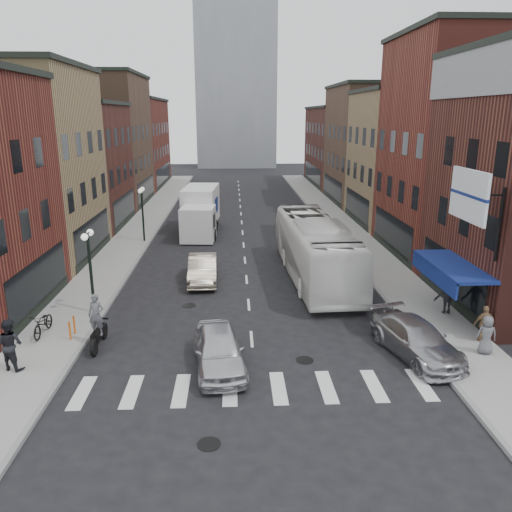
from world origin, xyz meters
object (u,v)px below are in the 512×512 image
Objects in this scene: billboard_sign at (471,197)px; bike_rack at (72,328)px; transit_bus at (315,249)px; ped_right_c at (487,335)px; streetlamp_near at (89,257)px; sedan_left_far at (203,269)px; ped_left_solo at (10,344)px; streetlamp_far at (142,204)px; parked_bicycle at (43,323)px; sedan_left_near at (219,350)px; ped_right_a at (447,295)px; curb_car at (416,340)px; motorcycle_rider at (97,323)px; box_truck at (200,212)px; ped_right_b at (485,324)px.

billboard_sign is 4.62× the size of bike_rack.
ped_right_c is (5.16, -10.20, -0.83)m from transit_bus.
streetlamp_near is 3.59m from bike_rack.
ped_left_solo reaches higher than sedan_left_far.
bike_rack is at bearing -148.12° from transit_bus.
parked_bicycle is (-1.50, -16.40, -2.26)m from streetlamp_far.
sedan_left_near is 2.39× the size of ped_right_a.
bike_rack is at bearing -90.69° from streetlamp_far.
parked_bicycle is 3.07m from ped_left_solo.
ped_left_solo is at bearing 168.49° from curb_car.
motorcycle_rider reaches higher than curb_car.
box_truck reaches higher than ped_right_a.
streetlamp_far is 0.91× the size of sedan_left_far.
motorcycle_rider is 1.26× the size of ped_right_a.
ped_right_c is at bearing 86.93° from ped_right_a.
streetlamp_near is 4.08m from motorcycle_rider.
ped_right_a reaches higher than ped_right_c.
curb_car is at bearing -53.65° from streetlamp_far.
sedan_left_far is at bearing 44.32° from streetlamp_near.
streetlamp_near is 12.57m from transit_bus.
sedan_left_far is 15.21m from ped_right_c.
ped_left_solo is at bearing -94.57° from streetlamp_far.
motorcycle_rider is 15.52m from ped_right_c.
streetlamp_far is at bearing 90.00° from streetlamp_near.
sedan_left_near reaches higher than curb_car.
streetlamp_far reaches higher than ped_right_a.
parked_bicycle is at bearing -133.49° from sedan_left_far.
sedan_left_near is at bearing 12.79° from ped_right_c.
billboard_sign reaches higher than transit_bus.
motorcycle_rider is 15.91m from ped_right_b.
sedan_left_near is at bearing -85.19° from sedan_left_far.
bike_rack is at bearing 5.63° from ped_right_a.
streetlamp_far is at bearing -47.93° from ped_right_b.
parked_bicycle is (-1.30, 0.30, 0.10)m from bike_rack.
streetlamp_far is at bearing 97.68° from motorcycle_rider.
transit_bus is 8.09× the size of ped_right_c.
ped_right_b is at bearing -3.28° from parked_bicycle.
ped_left_solo reaches higher than parked_bicycle.
sedan_left_far is at bearing 55.75° from bike_rack.
streetlamp_near is 1.77× the size of motorcycle_rider.
transit_bus is at bearing 89.96° from curb_car.
ped_right_b is at bearing 1.70° from curb_car.
ped_right_a is (12.69, -17.78, -0.70)m from box_truck.
billboard_sign is 0.44× the size of box_truck.
streetlamp_far reaches higher than motorcycle_rider.
ped_right_a is at bearing 6.26° from bike_rack.
bike_rack is 9.05m from sedan_left_far.
sedan_left_far reaches higher than curb_car.
parked_bicycle is at bearing -70.77° from ped_left_solo.
curb_car is 2.72m from ped_right_c.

